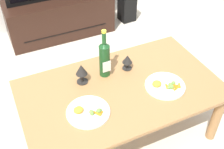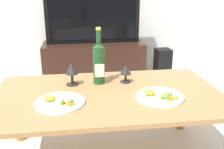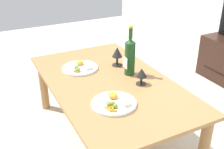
# 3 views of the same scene
# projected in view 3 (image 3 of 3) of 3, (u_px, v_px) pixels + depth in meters

# --- Properties ---
(ground_plane) EXTENTS (6.40, 6.40, 0.00)m
(ground_plane) POSITION_uv_depth(u_px,v_px,m) (110.00, 135.00, 2.18)
(ground_plane) COLOR beige
(dining_table) EXTENTS (1.38, 0.81, 0.48)m
(dining_table) POSITION_uv_depth(u_px,v_px,m) (110.00, 90.00, 2.00)
(dining_table) COLOR #9E7042
(dining_table) RESTS_ON ground_plane
(wine_bottle) EXTENTS (0.08, 0.08, 0.37)m
(wine_bottle) POSITION_uv_depth(u_px,v_px,m) (130.00, 55.00, 2.01)
(wine_bottle) COLOR #19471E
(wine_bottle) RESTS_ON dining_table
(goblet_left) EXTENTS (0.08, 0.08, 0.15)m
(goblet_left) POSITION_uv_depth(u_px,v_px,m) (117.00, 53.00, 2.16)
(goblet_left) COLOR black
(goblet_left) RESTS_ON dining_table
(goblet_right) EXTENTS (0.07, 0.07, 0.12)m
(goblet_right) POSITION_uv_depth(u_px,v_px,m) (142.00, 74.00, 1.89)
(goblet_right) COLOR black
(goblet_right) RESTS_ON dining_table
(dinner_plate_left) EXTENTS (0.28, 0.28, 0.05)m
(dinner_plate_left) POSITION_uv_depth(u_px,v_px,m) (80.00, 68.00, 2.14)
(dinner_plate_left) COLOR white
(dinner_plate_left) RESTS_ON dining_table
(dinner_plate_right) EXTENTS (0.28, 0.28, 0.05)m
(dinner_plate_right) POSITION_uv_depth(u_px,v_px,m) (114.00, 103.00, 1.69)
(dinner_plate_right) COLOR white
(dinner_plate_right) RESTS_ON dining_table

